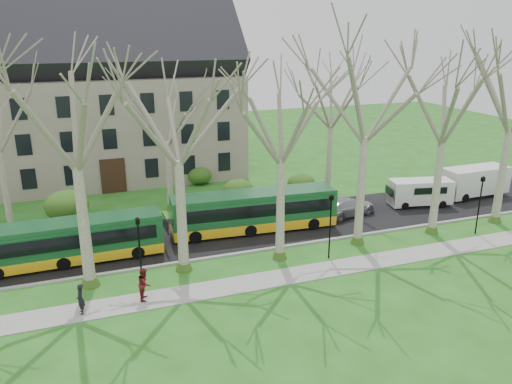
% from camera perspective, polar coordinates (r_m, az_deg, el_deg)
% --- Properties ---
extents(ground, '(120.00, 120.00, 0.00)m').
position_cam_1_polar(ground, '(31.92, -2.23, -8.38)').
color(ground, '#275D1A').
rests_on(ground, ground).
extents(sidewalk, '(70.00, 2.00, 0.06)m').
position_cam_1_polar(sidewalk, '(29.80, -0.75, -10.34)').
color(sidewalk, gray).
rests_on(sidewalk, ground).
extents(road, '(80.00, 8.00, 0.06)m').
position_cam_1_polar(road, '(36.72, -4.85, -4.72)').
color(road, black).
rests_on(road, ground).
extents(curb, '(80.00, 0.25, 0.14)m').
position_cam_1_polar(curb, '(33.18, -3.03, -7.18)').
color(curb, '#A5A39E').
rests_on(curb, ground).
extents(building, '(26.50, 12.20, 16.00)m').
position_cam_1_polar(building, '(51.73, -17.16, 10.43)').
color(building, gray).
rests_on(building, ground).
extents(tree_row_verge, '(49.00, 7.00, 14.00)m').
position_cam_1_polar(tree_row_verge, '(29.77, -2.57, 4.03)').
color(tree_row_verge, gray).
rests_on(tree_row_verge, ground).
extents(tree_row_far, '(33.00, 7.00, 12.00)m').
position_cam_1_polar(tree_row_far, '(39.82, -9.02, 5.93)').
color(tree_row_far, gray).
rests_on(tree_row_far, ground).
extents(lamp_row, '(36.22, 0.22, 4.30)m').
position_cam_1_polar(lamp_row, '(29.98, -1.71, -4.78)').
color(lamp_row, black).
rests_on(lamp_row, ground).
extents(hedges, '(30.60, 8.60, 2.00)m').
position_cam_1_polar(hedges, '(43.52, -13.78, -0.16)').
color(hedges, '#254D16').
rests_on(hedges, ground).
extents(bus_lead, '(11.34, 2.58, 2.82)m').
position_cam_1_polar(bus_lead, '(33.82, -20.38, -5.26)').
color(bus_lead, '#175029').
rests_on(bus_lead, road).
extents(bus_follow, '(12.22, 3.30, 3.02)m').
position_cam_1_polar(bus_follow, '(36.59, -0.21, -2.15)').
color(bus_follow, '#175029').
rests_on(bus_follow, road).
extents(sedan, '(5.46, 3.18, 1.49)m').
position_cam_1_polar(sedan, '(40.40, 10.27, -1.63)').
color(sedan, '#A5A5A9').
rests_on(sedan, road).
extents(van_a, '(5.40, 2.93, 2.23)m').
position_cam_1_polar(van_a, '(44.08, 18.26, -0.09)').
color(van_a, silver).
rests_on(van_a, road).
extents(van_b, '(6.10, 2.36, 2.64)m').
position_cam_1_polar(van_b, '(48.28, 23.74, 1.07)').
color(van_b, silver).
rests_on(van_b, road).
extents(pedestrian_a, '(0.42, 0.62, 1.65)m').
position_cam_1_polar(pedestrian_a, '(28.00, -19.42, -11.47)').
color(pedestrian_a, black).
rests_on(pedestrian_a, sidewalk).
extents(pedestrian_b, '(0.91, 1.05, 1.84)m').
position_cam_1_polar(pedestrian_b, '(28.37, -12.62, -10.19)').
color(pedestrian_b, maroon).
rests_on(pedestrian_b, sidewalk).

